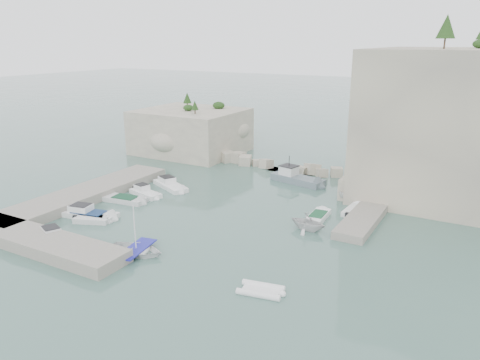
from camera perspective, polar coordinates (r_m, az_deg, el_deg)
The scene contains 22 objects.
ground at distance 48.02m, azimuth -3.54°, elevation -5.23°, with size 400.00×400.00×0.00m, color #4B7066.
cliff_terrace at distance 58.84m, azimuth 17.02°, elevation -0.50°, with size 8.00×10.00×2.50m, color beige.
outcrop_west at distance 77.83m, azimuth -5.99°, elevation 5.95°, with size 16.00×14.00×7.00m, color beige.
quay_west at distance 57.73m, azimuth -18.43°, elevation -1.68°, with size 5.00×24.00×1.10m, color #9E9689.
quay_south at distance 45.82m, azimuth -23.04°, elevation -6.98°, with size 18.00×4.00×1.10m, color #9E9689.
ledge_east at distance 51.58m, azimuth 15.46°, elevation -3.78°, with size 3.00×16.00×0.80m, color #9E9689.
breakwater at distance 66.75m, azimuth 6.02°, elevation 1.67°, with size 28.00×3.00×1.40m, color beige.
motorboat_a at distance 59.62m, azimuth -8.46°, elevation -0.96°, with size 6.58×1.96×1.40m, color white, non-canonical shape.
motorboat_b at distance 57.21m, azimuth -11.43°, elevation -1.88°, with size 5.00×1.64×1.40m, color white, non-canonical shape.
motorboat_c at distance 55.62m, azimuth -13.79°, elevation -2.58°, with size 5.49×1.99×0.70m, color silver, non-canonical shape.
motorboat_d at distance 51.93m, azimuth -17.90°, elevation -4.32°, with size 6.90×2.05×1.40m, color white, non-canonical shape.
motorboat_e at distance 50.46m, azimuth -17.54°, elevation -4.91°, with size 3.93×1.61×0.70m, color silver, non-canonical shape.
motorboat_f at distance 46.68m, azimuth -21.65°, elevation -7.11°, with size 5.94×1.77×1.40m, color silver, non-canonical shape.
rowboat at distance 42.29m, azimuth -12.51°, elevation -8.78°, with size 3.53×4.95×1.02m, color white.
inflatable_dinghy at distance 35.63m, azimuth 2.55°, elevation -13.50°, with size 3.64×1.76×0.44m, color white, non-canonical shape.
tender_east_a at distance 46.68m, azimuth 8.23°, elevation -6.04°, with size 3.15×3.65×1.93m, color silver.
tender_east_b at distance 49.58m, azimuth 9.49°, elevation -4.71°, with size 4.70×1.60×0.70m, color white, non-canonical shape.
tender_east_c at distance 52.21m, azimuth 13.71°, elevation -3.86°, with size 4.52×1.46×0.70m, color white, non-canonical shape.
tender_east_d at distance 55.29m, azimuth 13.99°, elevation -2.71°, with size 1.54×4.09×1.58m, color white.
work_boat at distance 61.59m, azimuth 7.03°, elevation -0.33°, with size 7.99×2.36×2.20m, color slate, non-canonical shape.
rowboat_mast at distance 41.25m, azimuth -12.74°, elevation -5.50°, with size 0.10×0.10×4.20m, color white.
vegetation at distance 62.02m, azimuth 24.26°, elevation 15.32°, with size 53.48×13.88×13.40m.
Camera 1 is at (24.42, -37.26, 17.92)m, focal length 35.00 mm.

